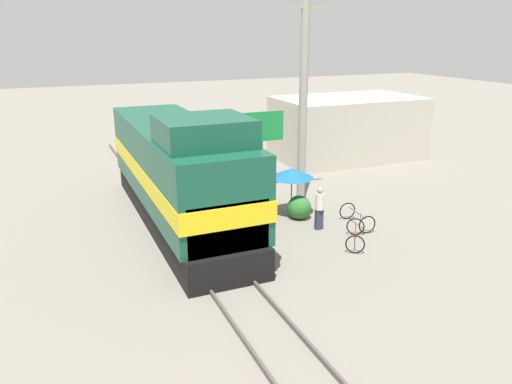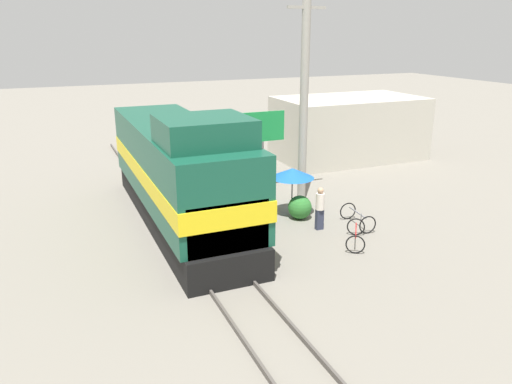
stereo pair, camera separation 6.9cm
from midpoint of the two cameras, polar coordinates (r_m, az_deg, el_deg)
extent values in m
plane|color=slate|center=(19.26, -6.96, -5.40)|extent=(120.00, 120.00, 0.00)
cube|color=#4C4742|center=(19.07, -9.05, -5.50)|extent=(0.08, 35.75, 0.15)
cube|color=#4C4742|center=(19.42, -4.93, -4.89)|extent=(0.08, 35.75, 0.15)
cube|color=black|center=(20.87, -8.58, -1.99)|extent=(2.84, 12.43, 1.09)
cube|color=#144C38|center=(20.28, -8.84, 3.38)|extent=(3.09, 11.94, 2.95)
cube|color=yellow|center=(20.36, -8.80, 2.58)|extent=(3.13, 12.06, 0.70)
cube|color=yellow|center=(15.81, -4.06, -3.20)|extent=(2.63, 1.74, 1.62)
cube|color=#144C38|center=(16.35, -5.84, 6.94)|extent=(2.91, 2.74, 0.91)
cylinder|color=#9E998E|center=(22.47, 5.61, 10.84)|extent=(0.38, 0.38, 9.68)
cube|color=#9E998E|center=(22.32, 5.91, 20.26)|extent=(1.80, 0.12, 0.12)
cylinder|color=#4C4C4C|center=(21.30, 4.23, -0.13)|extent=(0.05, 0.05, 1.99)
cone|color=#1959B2|center=(21.04, 4.28, 2.18)|extent=(1.84, 1.84, 0.41)
cube|color=#595959|center=(24.65, 0.79, 3.01)|extent=(0.12, 0.12, 2.47)
cube|color=#198C3F|center=(24.22, 0.81, 7.48)|extent=(2.31, 0.08, 1.44)
sphere|color=#2D722D|center=(21.10, 5.13, -1.75)|extent=(1.01, 1.01, 1.01)
cube|color=#2D3347|center=(20.09, 7.35, -3.12)|extent=(0.30, 0.20, 0.84)
cylinder|color=silver|center=(19.83, 7.44, -1.08)|extent=(0.34, 0.34, 0.67)
sphere|color=tan|center=(19.69, 7.49, 0.17)|extent=(0.25, 0.25, 0.25)
torus|color=black|center=(20.01, 12.74, -3.68)|extent=(0.73, 0.12, 0.73)
torus|color=black|center=(21.35, 10.55, -2.14)|extent=(0.73, 0.12, 0.73)
cube|color=slate|center=(20.60, 11.64, -2.33)|extent=(0.18, 1.40, 0.04)
cylinder|color=slate|center=(20.40, 12.02, -2.82)|extent=(0.04, 0.04, 0.31)
torus|color=black|center=(19.77, 11.44, -3.91)|extent=(0.60, 0.44, 0.70)
torus|color=black|center=(18.19, 11.39, -5.90)|extent=(0.60, 0.44, 0.70)
cube|color=#A51919|center=(18.90, 11.46, -4.30)|extent=(0.86, 1.23, 0.04)
cylinder|color=#A51919|center=(19.21, 11.45, -4.19)|extent=(0.04, 0.04, 0.29)
cube|color=#B7B2A3|center=(31.54, 10.61, 7.20)|extent=(8.67, 5.08, 3.74)
camera|label=1|loc=(0.03, -89.87, 0.04)|focal=35.00mm
camera|label=2|loc=(0.03, 90.13, -0.04)|focal=35.00mm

